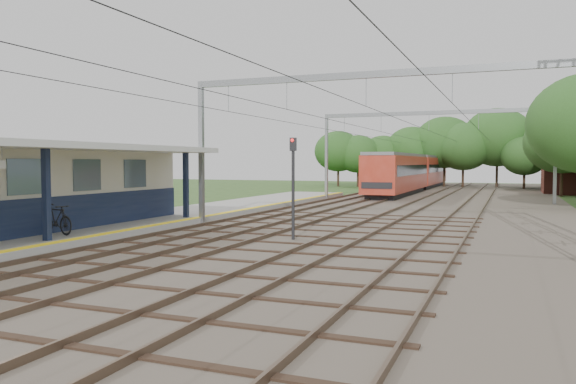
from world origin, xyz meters
The scene contains 12 objects.
ground centered at (0.00, 0.00, 0.00)m, with size 160.00×160.00×0.00m, color #2D4C1E.
ballast_bed centered at (4.00, 30.00, 0.05)m, with size 18.00×90.00×0.10m, color #473D33.
platform centered at (-7.50, 14.00, 0.17)m, with size 5.00×52.00×0.35m, color gray.
yellow_stripe centered at (-5.25, 14.00, 0.35)m, with size 0.45×52.00×0.01m, color yellow.
station_building centered at (-8.88, 7.00, 2.04)m, with size 3.41×18.00×3.40m.
canopy centered at (-7.77, 6.00, 3.64)m, with size 6.40×20.00×3.44m.
rail_tracks centered at (1.50, 30.00, 0.18)m, with size 11.80×88.00×0.15m.
catenary_system centered at (3.39, 25.28, 5.51)m, with size 17.22×88.00×7.00m.
tree_band centered at (3.84, 57.12, 4.92)m, with size 31.72×30.88×8.82m.
bicycle centered at (-6.81, 7.37, 0.93)m, with size 0.55×1.94×1.17m, color black.
train centered at (-0.50, 51.56, 2.11)m, with size 2.88×35.88×3.79m.
signal_post centered at (1.35, 11.04, 2.45)m, with size 0.31×0.29×4.01m.
Camera 1 is at (9.10, -8.96, 3.07)m, focal length 35.00 mm.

